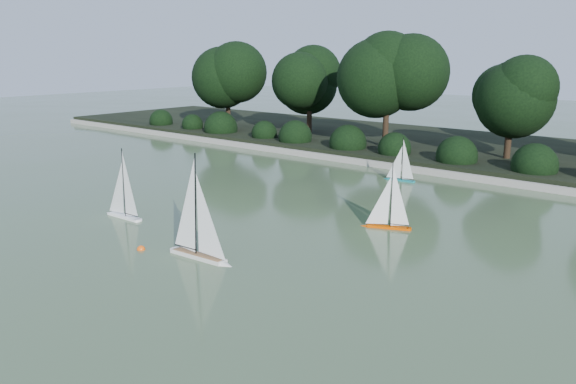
{
  "coord_description": "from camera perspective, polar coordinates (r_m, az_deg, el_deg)",
  "views": [
    {
      "loc": [
        6.69,
        -6.04,
        3.45
      ],
      "look_at": [
        -0.39,
        2.49,
        0.7
      ],
      "focal_mm": 35.0,
      "sensor_mm": 36.0,
      "label": 1
    }
  ],
  "objects": [
    {
      "name": "far_bank",
      "position": [
        20.45,
        20.08,
        3.8
      ],
      "size": [
        40.0,
        8.0,
        0.3
      ],
      "primitive_type": "cube",
      "color": "black",
      "rests_on": "ground"
    },
    {
      "name": "tree_line",
      "position": [
        18.33,
        22.69,
        10.35
      ],
      "size": [
        26.31,
        3.93,
        4.39
      ],
      "color": "black",
      "rests_on": "ground"
    },
    {
      "name": "race_buoy",
      "position": [
        10.53,
        -14.7,
        -5.68
      ],
      "size": [
        0.15,
        0.15,
        0.15
      ],
      "primitive_type": "sphere",
      "color": "#FF570D",
      "rests_on": "ground"
    },
    {
      "name": "pond_coping",
      "position": [
        16.81,
        15.38,
        1.89
      ],
      "size": [
        40.0,
        0.35,
        0.18
      ],
      "primitive_type": "cube",
      "color": "gray",
      "rests_on": "ground"
    },
    {
      "name": "sailboat_orange",
      "position": [
        11.53,
        9.77,
        -2.54
      ],
      "size": [
        1.01,
        0.54,
        1.43
      ],
      "color": "#DF4800",
      "rests_on": "ground"
    },
    {
      "name": "ground",
      "position": [
        9.66,
        -7.75,
        -7.15
      ],
      "size": [
        80.0,
        80.0,
        0.0
      ],
      "primitive_type": "plane",
      "color": "#3E5432",
      "rests_on": "ground"
    },
    {
      "name": "shrub_hedge",
      "position": [
        17.55,
        16.68,
        3.5
      ],
      "size": [
        29.1,
        1.1,
        1.1
      ],
      "color": "black",
      "rests_on": "ground"
    },
    {
      "name": "sailboat_teal",
      "position": [
        15.9,
        11.14,
        1.88
      ],
      "size": [
        0.95,
        0.24,
        1.3
      ],
      "color": "#157B7E",
      "rests_on": "ground"
    },
    {
      "name": "sailboat_white_b",
      "position": [
        9.76,
        -8.72,
        -5.07
      ],
      "size": [
        1.43,
        0.33,
        1.94
      ],
      "color": "silver",
      "rests_on": "ground"
    },
    {
      "name": "sailboat_white_a",
      "position": [
        12.63,
        -16.6,
        -1.33
      ],
      "size": [
        1.18,
        0.23,
        1.61
      ],
      "color": "white",
      "rests_on": "ground"
    }
  ]
}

